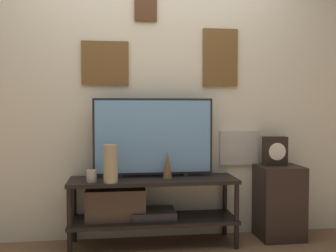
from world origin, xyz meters
The scene contains 8 objects.
wall_back centered at (0.00, 0.50, 1.35)m, with size 6.40×0.08×2.70m.
media_console centered at (-0.12, 0.24, 0.35)m, with size 1.39×0.41×0.56m.
television centered at (0.01, 0.33, 0.90)m, with size 1.02×0.05×0.67m.
vase_tall_ceramic centered at (-0.35, 0.10, 0.71)m, with size 0.11×0.11×0.30m.
vase_slim_bronze centered at (0.12, 0.24, 0.67)m, with size 0.08×0.08×0.23m.
candle_jar centered at (-0.50, 0.16, 0.61)m, with size 0.08×0.08×0.09m.
side_table centered at (1.12, 0.28, 0.32)m, with size 0.38×0.34×0.64m.
mantel_clock centered at (1.09, 0.32, 0.77)m, with size 0.20×0.11×0.25m.
Camera 1 is at (-0.31, -2.98, 1.15)m, focal length 42.00 mm.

